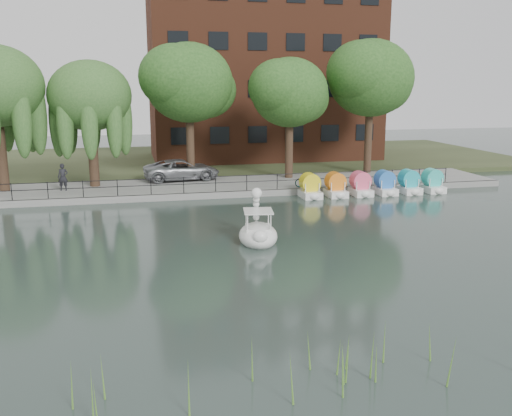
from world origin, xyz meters
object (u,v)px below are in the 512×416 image
object	(u,v)px
minivan	(182,168)
swan_boat	(258,231)
bicycle	(308,180)
pedestrian	(63,175)

from	to	relation	value
minivan	swan_boat	world-z (taller)	swan_boat
bicycle	swan_boat	distance (m)	12.21
minivan	bicycle	bearing A→B (deg)	-126.75
minivan	swan_boat	bearing A→B (deg)	-178.78
bicycle	swan_boat	size ratio (longest dim) A/B	0.57
bicycle	pedestrian	size ratio (longest dim) A/B	0.87
minivan	bicycle	xyz separation A→B (m)	(7.79, -4.63, -0.34)
swan_boat	minivan	bearing A→B (deg)	105.96
swan_boat	bicycle	bearing A→B (deg)	70.12
bicycle	pedestrian	distance (m)	15.68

